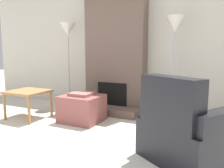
{
  "coord_description": "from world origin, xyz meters",
  "views": [
    {
      "loc": [
        1.85,
        -1.34,
        1.16
      ],
      "look_at": [
        0.0,
        2.52,
        0.56
      ],
      "focal_mm": 35.0,
      "sensor_mm": 36.0,
      "label": 1
    }
  ],
  "objects_px": {
    "ottoman": "(82,108)",
    "armchair": "(188,134)",
    "floor_lamp_right": "(175,31)",
    "floor_lamp_left": "(68,35)",
    "side_table": "(28,94)"
  },
  "relations": [
    {
      "from": "armchair",
      "to": "floor_lamp_left",
      "type": "xyz_separation_m",
      "value": [
        -2.67,
        1.48,
        1.26
      ]
    },
    {
      "from": "ottoman",
      "to": "side_table",
      "type": "distance_m",
      "value": 1.03
    },
    {
      "from": "floor_lamp_left",
      "to": "ottoman",
      "type": "bearing_deg",
      "value": -43.3
    },
    {
      "from": "floor_lamp_left",
      "to": "floor_lamp_right",
      "type": "xyz_separation_m",
      "value": [
        2.23,
        0.0,
        -0.01
      ]
    },
    {
      "from": "side_table",
      "to": "floor_lamp_left",
      "type": "height_order",
      "value": "floor_lamp_left"
    },
    {
      "from": "armchair",
      "to": "floor_lamp_left",
      "type": "height_order",
      "value": "floor_lamp_left"
    },
    {
      "from": "armchair",
      "to": "side_table",
      "type": "xyz_separation_m",
      "value": [
        -2.78,
        0.41,
        0.14
      ]
    },
    {
      "from": "armchair",
      "to": "floor_lamp_right",
      "type": "distance_m",
      "value": 1.99
    },
    {
      "from": "ottoman",
      "to": "floor_lamp_right",
      "type": "xyz_separation_m",
      "value": [
        1.37,
        0.81,
        1.31
      ]
    },
    {
      "from": "side_table",
      "to": "floor_lamp_left",
      "type": "relative_size",
      "value": 0.37
    },
    {
      "from": "armchair",
      "to": "side_table",
      "type": "distance_m",
      "value": 2.81
    },
    {
      "from": "armchair",
      "to": "side_table",
      "type": "height_order",
      "value": "armchair"
    },
    {
      "from": "ottoman",
      "to": "armchair",
      "type": "distance_m",
      "value": 1.93
    },
    {
      "from": "armchair",
      "to": "floor_lamp_right",
      "type": "bearing_deg",
      "value": -40.89
    },
    {
      "from": "side_table",
      "to": "armchair",
      "type": "bearing_deg",
      "value": -8.39
    }
  ]
}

